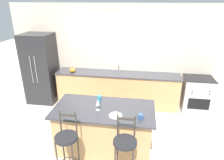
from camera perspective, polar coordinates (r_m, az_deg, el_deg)
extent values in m
plane|color=beige|center=(5.48, 1.01, -8.45)|extent=(18.00, 18.00, 0.00)
cube|color=beige|center=(5.53, 2.00, 7.08)|extent=(6.00, 0.07, 2.70)
cube|color=tan|center=(5.57, 1.52, -2.66)|extent=(3.30, 0.58, 0.90)
cube|color=#38383D|center=(5.39, 1.57, 1.85)|extent=(3.33, 0.62, 0.03)
cube|color=black|center=(5.39, 1.57, 1.96)|extent=(0.56, 0.32, 0.01)
cylinder|color=#ADAFB5|center=(5.53, 1.85, 3.80)|extent=(0.02, 0.02, 0.22)
cylinder|color=#ADAFB5|center=(5.45, 1.78, 4.60)|extent=(0.02, 0.12, 0.02)
cube|color=tan|center=(4.02, -2.24, -13.85)|extent=(1.76, 0.85, 0.87)
cube|color=#38383D|center=(3.77, -2.34, -8.31)|extent=(1.88, 0.97, 0.03)
cube|color=#232326|center=(5.95, -19.65, 3.07)|extent=(0.79, 0.71, 1.95)
cylinder|color=#939399|center=(5.65, -22.03, 2.77)|extent=(0.02, 0.02, 0.74)
cylinder|color=#939399|center=(5.58, -20.90, 2.73)|extent=(0.02, 0.02, 0.74)
cube|color=#B7B7BC|center=(5.70, 22.97, -3.88)|extent=(0.72, 0.61, 0.92)
cube|color=black|center=(5.48, 23.51, -6.33)|extent=(0.52, 0.01, 0.29)
cube|color=black|center=(5.52, 23.69, 0.47)|extent=(0.72, 0.61, 0.02)
cylinder|color=black|center=(5.27, 22.00, -2.78)|extent=(0.03, 0.02, 0.03)
cylinder|color=black|center=(5.38, 26.20, -2.98)|extent=(0.03, 0.02, 0.03)
cylinder|color=black|center=(5.30, 21.89, -3.50)|extent=(0.03, 0.02, 0.03)
cylinder|color=black|center=(5.41, 26.07, -3.68)|extent=(0.03, 0.02, 0.03)
cylinder|color=#332D28|center=(3.75, -13.64, -18.94)|extent=(0.02, 0.02, 0.74)
cylinder|color=#332D28|center=(3.67, -9.54, -19.62)|extent=(0.02, 0.02, 0.74)
cylinder|color=#232326|center=(3.37, -12.93, -15.73)|extent=(0.37, 0.37, 0.04)
cylinder|color=#332D28|center=(3.39, -14.57, -11.23)|extent=(0.02, 0.02, 0.38)
cylinder|color=#332D28|center=(3.30, -10.21, -11.81)|extent=(0.02, 0.02, 0.38)
cube|color=#332D28|center=(3.28, -12.60, -9.78)|extent=(0.27, 0.02, 0.04)
cylinder|color=#332D28|center=(3.58, 1.51, -20.59)|extent=(0.02, 0.02, 0.74)
cylinder|color=#332D28|center=(3.56, 6.06, -20.94)|extent=(0.02, 0.02, 0.74)
cylinder|color=#232326|center=(3.21, 3.74, -17.29)|extent=(0.37, 0.37, 0.04)
cylinder|color=#332D28|center=(3.20, 1.62, -12.68)|extent=(0.02, 0.02, 0.38)
cylinder|color=#332D28|center=(3.18, 6.51, -13.02)|extent=(0.02, 0.02, 0.38)
cube|color=#332D28|center=(3.12, 4.12, -11.05)|extent=(0.27, 0.02, 0.04)
cylinder|color=beige|center=(3.54, 1.02, -10.10)|extent=(0.24, 0.24, 0.01)
torus|color=beige|center=(3.53, 1.02, -10.02)|extent=(0.23, 0.23, 0.01)
cylinder|color=white|center=(3.72, -4.04, -8.48)|extent=(0.07, 0.07, 0.00)
cylinder|color=white|center=(3.69, -4.06, -7.79)|extent=(0.01, 0.01, 0.10)
cone|color=white|center=(3.64, -4.11, -6.33)|extent=(0.07, 0.07, 0.12)
cylinder|color=#335689|center=(3.47, 8.12, -10.33)|extent=(0.09, 0.09, 0.09)
torus|color=#335689|center=(3.47, 8.84, -10.35)|extent=(0.06, 0.01, 0.06)
cylinder|color=teal|center=(3.99, -3.67, -5.27)|extent=(0.08, 0.08, 0.12)
ellipsoid|color=orange|center=(5.52, -11.21, 2.81)|extent=(0.17, 0.17, 0.13)
cylinder|color=brown|center=(5.49, -11.27, 3.56)|extent=(0.02, 0.02, 0.02)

